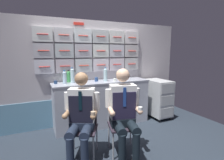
# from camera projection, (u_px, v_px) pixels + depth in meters

# --- Properties ---
(ground) EXTENTS (4.80, 4.80, 0.04)m
(ground) POSITION_uv_depth(u_px,v_px,m) (122.00, 153.00, 2.67)
(ground) COLOR #232B35
(galley_bulkhead) EXTENTS (4.20, 0.14, 2.15)m
(galley_bulkhead) POSITION_uv_depth(u_px,v_px,m) (93.00, 71.00, 3.72)
(galley_bulkhead) COLOR #BAB3B7
(galley_bulkhead) RESTS_ON ground
(galley_counter) EXTENTS (1.98, 0.53, 0.92)m
(galley_counter) POSITION_uv_depth(u_px,v_px,m) (102.00, 103.00, 3.61)
(galley_counter) COLOR #A5A9B6
(galley_counter) RESTS_ON ground
(service_trolley) EXTENTS (0.40, 0.65, 0.87)m
(service_trolley) POSITION_uv_depth(u_px,v_px,m) (158.00, 97.00, 4.01)
(service_trolley) COLOR black
(service_trolley) RESTS_ON ground
(folding_chair_left) EXTENTS (0.54, 0.54, 0.82)m
(folding_chair_left) POSITION_uv_depth(u_px,v_px,m) (84.00, 121.00, 2.56)
(folding_chair_left) COLOR #A8AAAF
(folding_chair_left) RESTS_ON ground
(crew_member_left) EXTENTS (0.57, 0.67, 1.23)m
(crew_member_left) POSITION_uv_depth(u_px,v_px,m) (81.00, 114.00, 2.37)
(crew_member_left) COLOR black
(crew_member_left) RESTS_ON ground
(folding_chair_center) EXTENTS (0.48, 0.48, 0.82)m
(folding_chair_center) POSITION_uv_depth(u_px,v_px,m) (121.00, 118.00, 2.68)
(folding_chair_center) COLOR #A8AAAF
(folding_chair_center) RESTS_ON ground
(crew_member_center) EXTENTS (0.53, 0.68, 1.27)m
(crew_member_center) POSITION_uv_depth(u_px,v_px,m) (124.00, 109.00, 2.50)
(crew_member_center) COLOR black
(crew_member_center) RESTS_ON ground
(water_bottle_tall) EXTENTS (0.08, 0.08, 0.24)m
(water_bottle_tall) POSITION_uv_depth(u_px,v_px,m) (69.00, 76.00, 3.42)
(water_bottle_tall) COLOR #46A454
(water_bottle_tall) RESTS_ON galley_counter
(water_bottle_clear) EXTENTS (0.07, 0.07, 0.29)m
(water_bottle_clear) POSITION_uv_depth(u_px,v_px,m) (72.00, 75.00, 3.36)
(water_bottle_clear) COLOR silver
(water_bottle_clear) RESTS_ON galley_counter
(water_bottle_short) EXTENTS (0.07, 0.07, 0.26)m
(water_bottle_short) POSITION_uv_depth(u_px,v_px,m) (65.00, 77.00, 3.25)
(water_bottle_short) COLOR silver
(water_bottle_short) RESTS_ON galley_counter
(water_bottle_blue_cap) EXTENTS (0.08, 0.08, 0.28)m
(water_bottle_blue_cap) POSITION_uv_depth(u_px,v_px,m) (105.00, 75.00, 3.54)
(water_bottle_blue_cap) COLOR silver
(water_bottle_blue_cap) RESTS_ON galley_counter
(espresso_cup_small) EXTENTS (0.06, 0.06, 0.06)m
(espresso_cup_small) POSITION_uv_depth(u_px,v_px,m) (115.00, 80.00, 3.55)
(espresso_cup_small) COLOR white
(espresso_cup_small) RESTS_ON galley_counter
(paper_cup_tan) EXTENTS (0.06, 0.06, 0.06)m
(paper_cup_tan) POSITION_uv_depth(u_px,v_px,m) (56.00, 82.00, 3.24)
(paper_cup_tan) COLOR navy
(paper_cup_tan) RESTS_ON galley_counter
(coffee_cup_spare) EXTENTS (0.07, 0.07, 0.08)m
(coffee_cup_spare) POSITION_uv_depth(u_px,v_px,m) (96.00, 79.00, 3.51)
(coffee_cup_spare) COLOR navy
(coffee_cup_spare) RESTS_ON galley_counter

